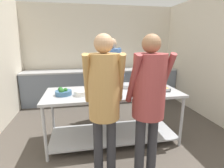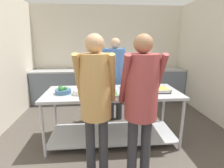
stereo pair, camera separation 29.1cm
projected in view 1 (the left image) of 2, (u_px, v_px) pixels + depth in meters
The scene contains 13 objects.
wall_rear at pixel (100, 53), 5.12m from camera, with size 4.36×0.06×2.65m.
wall_right at pixel (219, 59), 3.51m from camera, with size 0.06×4.32×2.65m.
back_counter at pixel (102, 85), 4.98m from camera, with size 4.20×0.65×0.90m.
serving_counter at pixel (113, 108), 2.91m from camera, with size 2.17×0.87×0.88m.
broccoli_bowl at pixel (63, 92), 2.65m from camera, with size 0.25×0.25×0.12m.
plate_stack at pixel (82, 93), 2.64m from camera, with size 0.22×0.22×0.07m.
serving_tray_roast at pixel (106, 95), 2.56m from camera, with size 0.42×0.28×0.05m.
sauce_pan at pixel (127, 85), 3.08m from camera, with size 0.41×0.27×0.06m.
serving_tray_vegetables at pixel (156, 89), 2.91m from camera, with size 0.37×0.29×0.05m.
guest_serving_left at pixel (104, 94), 1.98m from camera, with size 0.48×0.37×1.76m.
guest_serving_right at pixel (149, 94), 2.02m from camera, with size 0.49×0.38×1.76m.
cook_behind_counter at pixel (112, 71), 3.61m from camera, with size 0.53×0.40×1.74m.
water_bottle at pixel (153, 64), 5.14m from camera, with size 0.06×0.06×0.26m.
Camera 1 is at (-0.62, -0.96, 1.68)m, focal length 28.00 mm.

